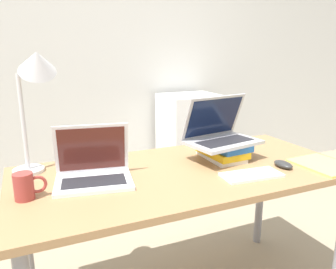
# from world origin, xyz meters

# --- Properties ---
(wall_back) EXTENTS (8.00, 0.05, 2.70)m
(wall_back) POSITION_xyz_m (0.00, 2.05, 1.35)
(wall_back) COLOR silver
(wall_back) RESTS_ON ground_plane
(desk) EXTENTS (1.58, 0.75, 0.75)m
(desk) POSITION_xyz_m (0.00, 0.37, 0.67)
(desk) COLOR #9E754C
(desk) RESTS_ON ground_plane
(laptop_left) EXTENTS (0.35, 0.28, 0.24)m
(laptop_left) POSITION_xyz_m (-0.43, 0.40, 0.80)
(laptop_left) COLOR silver
(laptop_left) RESTS_ON desk
(book_stack) EXTENTS (0.20, 0.27, 0.09)m
(book_stack) POSITION_xyz_m (0.25, 0.43, 0.80)
(book_stack) COLOR white
(book_stack) RESTS_ON desk
(laptop_on_books) EXTENTS (0.39, 0.30, 0.24)m
(laptop_on_books) POSITION_xyz_m (0.23, 0.45, 0.89)
(laptop_on_books) COLOR #B2B2B7
(laptop_on_books) RESTS_ON book_stack
(wireless_keyboard) EXTENTS (0.28, 0.14, 0.01)m
(wireless_keyboard) POSITION_xyz_m (0.23, 0.18, 0.76)
(wireless_keyboard) COLOR white
(wireless_keyboard) RESTS_ON desk
(mouse) EXTENTS (0.06, 0.11, 0.03)m
(mouse) POSITION_xyz_m (0.44, 0.21, 0.77)
(mouse) COLOR #2D2D2D
(mouse) RESTS_ON desk
(notepad) EXTENTS (0.24, 0.28, 0.01)m
(notepad) POSITION_xyz_m (0.64, 0.15, 0.76)
(notepad) COLOR #EFE066
(notepad) RESTS_ON desk
(mug) EXTENTS (0.12, 0.07, 0.10)m
(mug) POSITION_xyz_m (-0.70, 0.33, 0.81)
(mug) COLOR #9E3833
(mug) RESTS_ON desk
(desk_lamp) EXTENTS (0.23, 0.20, 0.59)m
(desk_lamp) POSITION_xyz_m (-0.61, 0.61, 1.19)
(desk_lamp) COLOR silver
(desk_lamp) RESTS_ON desk
(mini_fridge) EXTENTS (0.52, 0.50, 0.91)m
(mini_fridge) POSITION_xyz_m (0.73, 1.72, 0.45)
(mini_fridge) COLOR white
(mini_fridge) RESTS_ON ground_plane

